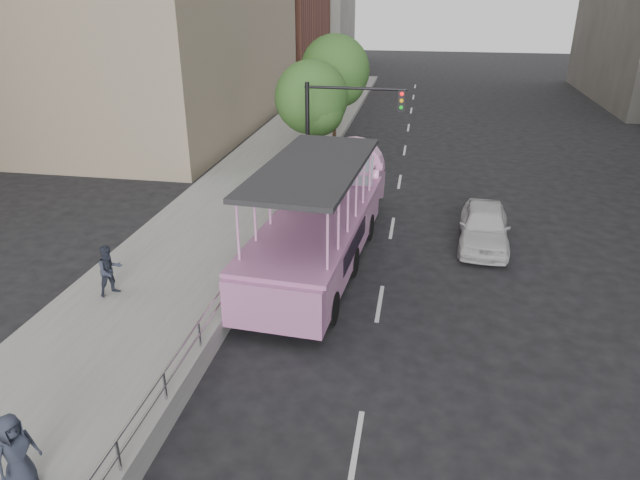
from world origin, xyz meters
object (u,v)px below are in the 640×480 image
pedestrian_far (16,453)px  traffic_signal (335,124)px  car (484,226)px  street_tree_far (336,73)px  duck_boat (325,218)px  pedestrian_mid (110,270)px  street_tree_near (313,101)px  parking_sign (282,204)px

pedestrian_far → traffic_signal: traffic_signal is taller
car → street_tree_far: (-7.49, 12.94, 3.56)m
duck_boat → traffic_signal: bearing=95.2°
duck_boat → pedestrian_far: (-3.68, -11.46, -0.29)m
car → traffic_signal: bearing=154.3°
street_tree_far → pedestrian_far: bearing=-93.9°
pedestrian_mid → traffic_signal: 11.40m
car → traffic_signal: size_ratio=0.84×
duck_boat → street_tree_near: 9.40m
pedestrian_mid → traffic_signal: size_ratio=0.30×
street_tree_far → duck_boat: bearing=-82.7°
traffic_signal → street_tree_near: bearing=115.0°
duck_boat → pedestrian_far: size_ratio=7.12×
car → pedestrian_mid: size_ratio=2.77×
duck_boat → street_tree_near: bearing=103.3°
parking_sign → duck_boat: bearing=-9.8°
duck_boat → car: duck_boat is taller
traffic_signal → pedestrian_far: bearing=-100.7°
duck_boat → pedestrian_mid: (-5.72, -4.43, -0.32)m
duck_boat → parking_sign: duck_boat is taller
traffic_signal → duck_boat: bearing=-84.8°
pedestrian_mid → pedestrian_far: size_ratio=0.97×
duck_boat → pedestrian_mid: bearing=-142.2°
pedestrian_mid → parking_sign: parking_sign is taller
duck_boat → street_tree_far: (-1.89, 14.84, 2.90)m
parking_sign → street_tree_near: size_ratio=0.49×
parking_sign → traffic_signal: bearing=78.0°
duck_boat → car: (5.60, 1.90, -0.66)m
car → street_tree_near: size_ratio=0.76×
pedestrian_far → parking_sign: bearing=8.6°
pedestrian_mid → traffic_signal: bearing=7.2°
pedestrian_far → traffic_signal: (3.18, 16.87, 2.39)m
pedestrian_mid → street_tree_far: 19.91m
duck_boat → car: size_ratio=2.66×
pedestrian_mid → street_tree_near: street_tree_near is taller
street_tree_near → pedestrian_far: bearing=-94.5°
street_tree_near → duck_boat: bearing=-76.7°
car → traffic_signal: traffic_signal is taller
pedestrian_far → street_tree_far: (1.79, 26.30, 3.19)m
car → pedestrian_mid: bearing=-146.5°
car → pedestrian_far: bearing=-120.5°
street_tree_near → parking_sign: bearing=-86.6°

